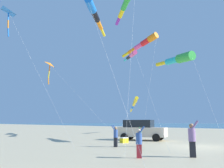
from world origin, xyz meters
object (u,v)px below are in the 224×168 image
(cooler_box, at_px, (124,140))
(kite_delta_orange_high_right, at_px, (50,65))
(person_child_grey_jacket, at_px, (139,140))
(person_adult_flyer, at_px, (192,137))
(kite_windsock_purple_drifting, at_px, (131,56))
(kite_windsock_long_streamer_left, at_px, (178,59))
(kite_windsock_checkered_midright, at_px, (95,15))
(kite_windsock_yellow_midlevel, at_px, (134,103))
(person_bystander_far, at_px, (116,135))
(kite_delta_magenta_far_left, at_px, (9,12))
(person_child_green_jacket, at_px, (140,136))
(kite_windsock_blue_topmost, at_px, (143,43))
(parked_car, at_px, (141,130))

(cooler_box, distance_m, kite_delta_orange_high_right, 18.71)
(cooler_box, distance_m, person_child_grey_jacket, 8.30)
(person_adult_flyer, xyz_separation_m, kite_windsock_purple_drifting, (-8.83, -13.19, 8.58))
(kite_windsock_long_streamer_left, height_order, kite_windsock_checkered_midright, kite_windsock_checkered_midright)
(cooler_box, relative_size, kite_windsock_yellow_midlevel, 0.05)
(person_child_grey_jacket, xyz_separation_m, person_bystander_far, (-2.35, -4.48, -0.01))
(person_child_grey_jacket, height_order, kite_windsock_long_streamer_left, kite_windsock_long_streamer_left)
(person_bystander_far, relative_size, kite_delta_magenta_far_left, 0.11)
(person_bystander_far, height_order, kite_windsock_long_streamer_left, kite_windsock_long_streamer_left)
(kite_delta_magenta_far_left, bearing_deg, person_adult_flyer, 103.65)
(kite_delta_orange_high_right, bearing_deg, kite_delta_magenta_far_left, 41.70)
(kite_windsock_purple_drifting, distance_m, kite_delta_orange_high_right, 12.17)
(kite_windsock_long_streamer_left, relative_size, kite_delta_orange_high_right, 0.68)
(person_adult_flyer, relative_size, kite_windsock_yellow_midlevel, 0.13)
(person_child_green_jacket, bearing_deg, kite_delta_orange_high_right, -95.79)
(kite_windsock_blue_topmost, relative_size, kite_delta_orange_high_right, 0.92)
(person_adult_flyer, bearing_deg, person_child_green_jacket, -108.11)
(person_adult_flyer, height_order, kite_windsock_purple_drifting, kite_windsock_purple_drifting)
(person_child_green_jacket, xyz_separation_m, kite_windsock_checkered_midright, (1.78, -3.00, 9.38))
(kite_windsock_long_streamer_left, bearing_deg, parked_car, -72.98)
(person_child_grey_jacket, distance_m, kite_delta_orange_high_right, 25.04)
(kite_windsock_yellow_midlevel, height_order, kite_windsock_long_streamer_left, kite_windsock_long_streamer_left)
(person_child_grey_jacket, xyz_separation_m, kite_windsock_checkered_midright, (-2.01, -6.58, 9.30))
(kite_windsock_long_streamer_left, bearing_deg, person_child_grey_jacket, 23.23)
(kite_windsock_blue_topmost, relative_size, kite_windsock_purple_drifting, 0.90)
(person_bystander_far, distance_m, kite_windsock_purple_drifting, 14.25)
(kite_windsock_checkered_midright, bearing_deg, kite_windsock_purple_drifting, -150.09)
(person_adult_flyer, distance_m, kite_delta_magenta_far_left, 21.21)
(cooler_box, bearing_deg, kite_windsock_long_streamer_left, 147.68)
(kite_windsock_long_streamer_left, distance_m, kite_delta_magenta_far_left, 17.21)
(person_adult_flyer, bearing_deg, kite_delta_magenta_far_left, -76.35)
(person_child_grey_jacket, distance_m, kite_windsock_blue_topmost, 22.93)
(parked_car, bearing_deg, kite_delta_orange_high_right, -81.11)
(person_child_grey_jacket, bearing_deg, kite_windsock_purple_drifting, -133.05)
(cooler_box, height_order, person_child_green_jacket, person_child_green_jacket)
(kite_windsock_long_streamer_left, bearing_deg, kite_windsock_purple_drifting, -102.81)
(kite_windsock_blue_topmost, relative_size, kite_windsock_checkered_midright, 1.20)
(cooler_box, xyz_separation_m, person_bystander_far, (2.68, 2.09, 0.58))
(person_adult_flyer, bearing_deg, kite_windsock_long_streamer_left, -142.60)
(kite_windsock_purple_drifting, xyz_separation_m, kite_windsock_checkered_midright, (8.96, 5.15, 0.57))
(kite_windsock_yellow_midlevel, bearing_deg, kite_windsock_checkered_midright, 35.76)
(parked_car, height_order, person_bystander_far, parked_car)
(person_adult_flyer, height_order, kite_windsock_checkered_midright, kite_windsock_checkered_midright)
(person_child_grey_jacket, bearing_deg, kite_delta_magenta_far_left, -82.58)
(person_adult_flyer, xyz_separation_m, kite_windsock_blue_topmost, (-12.67, -14.66, 11.36))
(kite_windsock_blue_topmost, bearing_deg, cooler_box, 34.18)
(parked_car, bearing_deg, person_child_green_jacket, 42.52)
(person_adult_flyer, xyz_separation_m, kite_windsock_yellow_midlevel, (-15.02, -18.95, 3.55))
(kite_delta_magenta_far_left, bearing_deg, person_child_green_jacket, 115.56)
(parked_car, bearing_deg, person_bystander_far, 28.03)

